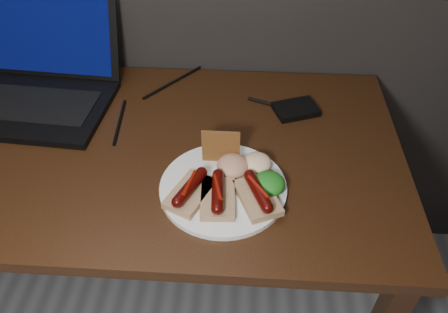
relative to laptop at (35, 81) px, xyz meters
The scene contains 12 objects.
desk 0.34m from the laptop, 36.26° to the right, with size 1.40×0.70×0.75m.
laptop is the anchor object (origin of this frame).
hard_drive 0.70m from the laptop, ahead, with size 0.11×0.08×0.02m, color black.
desk_cables 0.25m from the laptop, ahead, with size 0.87×0.37×0.01m.
plate 0.62m from the laptop, 31.10° to the right, with size 0.28×0.28×0.01m, color white.
bread_sausage_left 0.58m from the laptop, 37.44° to the right, with size 0.11×0.13×0.04m.
bread_sausage_center 0.63m from the laptop, 34.84° to the right, with size 0.08×0.12×0.04m.
bread_sausage_right 0.70m from the laptop, 30.60° to the right, with size 0.11×0.13×0.04m.
crispbread 0.57m from the laptop, 24.86° to the right, with size 0.09×0.01×0.09m, color brown.
salad_greens 0.70m from the laptop, 27.45° to the right, with size 0.07×0.07×0.04m, color #136215.
salsa_mound 0.61m from the laptop, 26.72° to the right, with size 0.07×0.07×0.04m, color maroon.
coleslaw_mound 0.66m from the laptop, 23.52° to the right, with size 0.06×0.06×0.04m, color #F1E4D0.
Camera 1 is at (0.32, 0.60, 1.45)m, focal length 35.00 mm.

